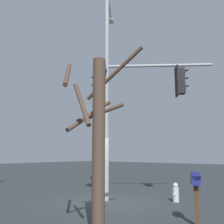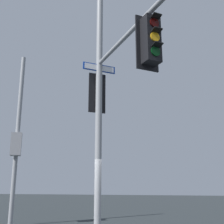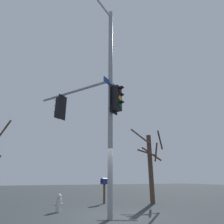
{
  "view_description": "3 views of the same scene",
  "coord_description": "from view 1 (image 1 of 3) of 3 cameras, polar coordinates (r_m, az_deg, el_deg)",
  "views": [
    {
      "loc": [
        7.99,
        6.84,
        1.87
      ],
      "look_at": [
        -0.94,
        -0.42,
        3.66
      ],
      "focal_mm": 42.64,
      "sensor_mm": 36.0,
      "label": 1
    },
    {
      "loc": [
        -2.57,
        8.02,
        1.8
      ],
      "look_at": [
        -0.73,
        -0.71,
        4.04
      ],
      "focal_mm": 45.8,
      "sensor_mm": 36.0,
      "label": 2
    },
    {
      "loc": [
        -3.3,
        -7.28,
        1.37
      ],
      "look_at": [
        -0.21,
        -0.01,
        4.17
      ],
      "focal_mm": 30.19,
      "sensor_mm": 36.0,
      "label": 3
    }
  ],
  "objects": [
    {
      "name": "fire_hydrant",
      "position": [
        11.1,
        13.51,
        -16.5
      ],
      "size": [
        0.38,
        0.24,
        0.73
      ],
      "color": "#B2B2B7",
      "rests_on": "ground"
    },
    {
      "name": "mailbox",
      "position": [
        7.58,
        17.53,
        -14.2
      ],
      "size": [
        0.5,
        0.41,
        1.41
      ],
      "rotation": [
        0.0,
        0.0,
        2.03
      ],
      "color": "#4C3823",
      "rests_on": "ground"
    },
    {
      "name": "bare_tree_behind_pole",
      "position": [
        5.98,
        -3.18,
        -5.15
      ],
      "size": [
        2.05,
        1.69,
        4.51
      ],
      "color": "#473429",
      "rests_on": "ground"
    },
    {
      "name": "ground_plane",
      "position": [
        10.68,
        -1.51,
        -18.92
      ],
      "size": [
        80.0,
        80.0,
        0.0
      ],
      "primitive_type": "plane",
      "color": "#292F32"
    },
    {
      "name": "main_signal_pole_assembly",
      "position": [
        11.67,
        2.24,
        7.87
      ],
      "size": [
        3.23,
        5.71,
        9.61
      ],
      "rotation": [
        0.0,
        0.0,
        2.2
      ],
      "color": "gray",
      "rests_on": "ground"
    }
  ]
}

